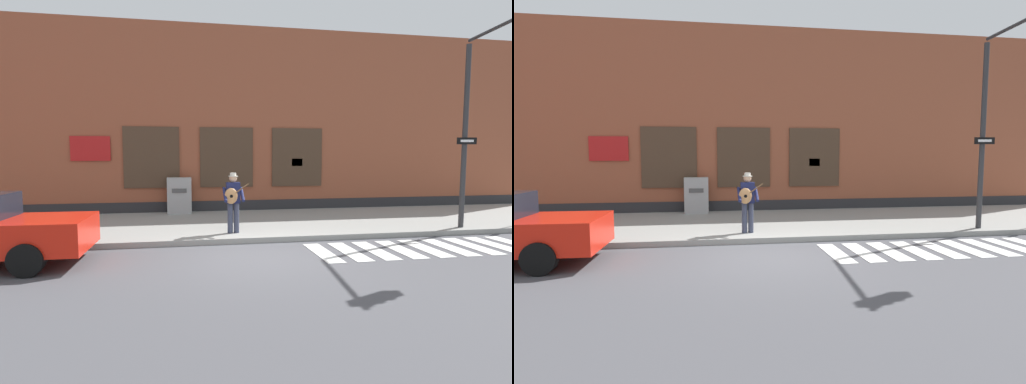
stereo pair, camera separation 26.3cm
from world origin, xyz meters
The scene contains 7 objects.
ground_plane centered at (0.00, 0.00, 0.00)m, with size 160.00×160.00×0.00m, color #4C4C51.
sidewalk centered at (0.00, 4.11, 0.08)m, with size 28.00×5.35×0.15m.
building_backdrop centered at (0.00, 8.78, 3.64)m, with size 28.00×4.06×7.28m.
crosswalk centered at (4.27, 0.14, 0.01)m, with size 5.78×1.90×0.01m.
busker centered at (-0.32, 2.19, 1.12)m, with size 0.70×0.52×1.69m.
traffic_light centered at (6.49, 0.83, 3.99)m, with size 0.75×2.96×5.60m.
utility_box centered at (-1.83, 6.34, 0.83)m, with size 0.89×0.54×1.35m.
Camera 1 is at (-1.66, -8.79, 2.34)m, focal length 28.00 mm.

